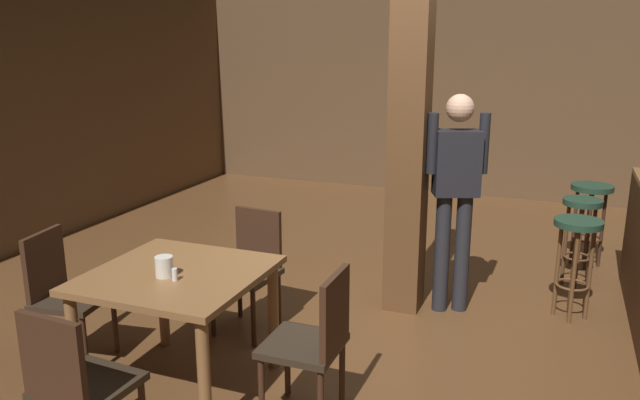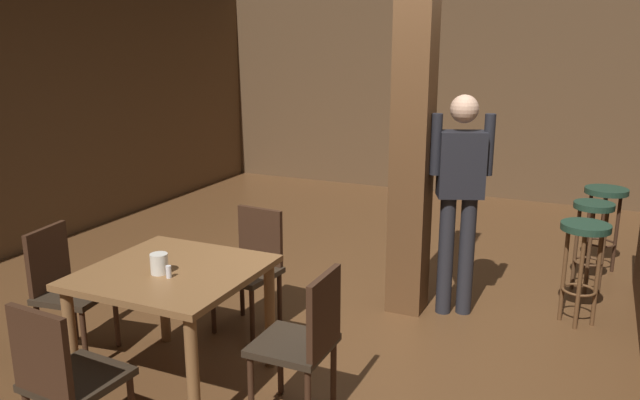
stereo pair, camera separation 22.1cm
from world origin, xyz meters
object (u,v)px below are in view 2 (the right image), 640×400
at_px(chair_west, 65,285).
at_px(dining_table, 174,287).
at_px(chair_south, 64,376).
at_px(salt_shaker, 169,272).
at_px(bar_stool_mid, 592,227).
at_px(chair_north, 252,263).
at_px(standing_person, 460,190).
at_px(chair_east, 305,338).
at_px(bar_stool_far, 604,208).
at_px(napkin_cup, 159,264).
at_px(bar_stool_near, 583,249).

bearing_deg(chair_west, dining_table, -0.25).
xyz_separation_m(dining_table, chair_south, (-0.01, -0.88, -0.14)).
height_order(salt_shaker, bar_stool_mid, salt_shaker).
xyz_separation_m(chair_west, chair_north, (0.93, 0.89, 0.00)).
bearing_deg(standing_person, chair_west, -142.19).
height_order(dining_table, bar_stool_mid, bar_stool_mid).
relative_size(chair_east, bar_stool_mid, 1.13).
distance_m(chair_south, salt_shaker, 0.81).
relative_size(chair_west, bar_stool_far, 1.12).
bearing_deg(chair_north, dining_table, -91.86).
height_order(chair_north, bar_stool_mid, chair_north).
bearing_deg(napkin_cup, dining_table, 76.73).
distance_m(napkin_cup, bar_stool_near, 3.07).
xyz_separation_m(napkin_cup, bar_stool_far, (2.42, 3.34, -0.22)).
distance_m(dining_table, chair_north, 0.90).
xyz_separation_m(chair_east, bar_stool_near, (1.36, 1.98, 0.09)).
bearing_deg(bar_stool_far, dining_table, -126.38).
bearing_deg(dining_table, napkin_cup, -103.27).
bearing_deg(bar_stool_mid, salt_shaker, -128.67).
distance_m(salt_shaker, bar_stool_far, 4.11).
height_order(chair_south, bar_stool_near, chair_south).
bearing_deg(chair_west, napkin_cup, -6.13).
xyz_separation_m(chair_east, napkin_cup, (-0.92, -0.06, 0.32)).
bearing_deg(bar_stool_far, chair_south, -120.20).
height_order(chair_south, chair_east, same).
relative_size(chair_west, bar_stool_mid, 1.13).
bearing_deg(bar_stool_mid, bar_stool_far, 81.02).
bearing_deg(dining_table, bar_stool_near, 40.81).
relative_size(chair_east, salt_shaker, 12.01).
relative_size(chair_north, salt_shaker, 12.01).
bearing_deg(bar_stool_far, standing_person, -124.82).
relative_size(chair_west, bar_stool_near, 1.12).
height_order(dining_table, chair_north, chair_north).
bearing_deg(chair_west, bar_stool_far, 44.56).
distance_m(chair_west, bar_stool_mid, 4.17).
height_order(chair_south, salt_shaker, chair_south).
xyz_separation_m(chair_north, standing_person, (1.33, 0.87, 0.50)).
xyz_separation_m(chair_south, salt_shaker, (0.08, 0.75, 0.29)).
distance_m(chair_west, chair_south, 1.26).
distance_m(bar_stool_near, bar_stool_far, 1.31).
bearing_deg(chair_north, chair_west, -136.48).
xyz_separation_m(dining_table, napkin_cup, (-0.02, -0.09, 0.18)).
relative_size(standing_person, bar_stool_far, 2.17).
height_order(napkin_cup, bar_stool_mid, napkin_cup).
bearing_deg(bar_stool_mid, bar_stool_near, -93.59).
bearing_deg(bar_stool_far, chair_east, -114.47).
height_order(chair_east, salt_shaker, chair_east).
relative_size(dining_table, chair_east, 1.12).
bearing_deg(chair_west, chair_east, -1.11).
relative_size(chair_east, napkin_cup, 7.28).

